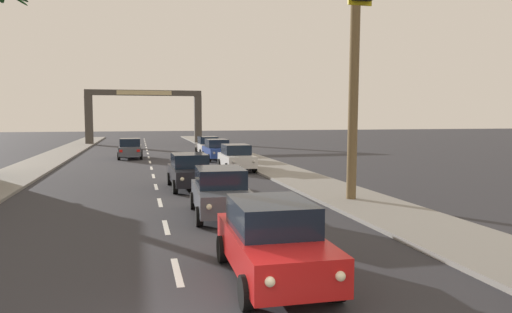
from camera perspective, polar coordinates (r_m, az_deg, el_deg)
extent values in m
cube|color=gray|center=(28.01, 3.88, -2.12)|extent=(3.20, 110.00, 0.14)
cube|color=gray|center=(27.58, -28.72, -2.82)|extent=(3.20, 110.00, 0.14)
cube|color=silver|center=(10.95, -9.58, -13.64)|extent=(0.16, 2.00, 0.01)
cube|color=silver|center=(15.17, -10.89, -8.43)|extent=(0.16, 2.00, 0.01)
cube|color=silver|center=(19.45, -11.61, -5.49)|extent=(0.16, 2.00, 0.01)
cube|color=silver|center=(23.78, -12.06, -3.62)|extent=(0.16, 2.00, 0.01)
cube|color=silver|center=(28.12, -12.38, -2.33)|extent=(0.16, 2.00, 0.01)
cube|color=silver|center=(32.47, -12.61, -1.38)|extent=(0.16, 2.00, 0.01)
cube|color=silver|center=(36.83, -12.78, -0.66)|extent=(0.16, 2.00, 0.01)
cube|color=silver|center=(41.19, -12.92, -0.09)|extent=(0.16, 2.00, 0.01)
cube|color=silver|center=(45.56, -13.03, 0.37)|extent=(0.16, 2.00, 0.01)
cube|color=silver|center=(49.93, -13.12, 0.75)|extent=(0.16, 2.00, 0.01)
cube|color=silver|center=(54.30, -13.20, 1.07)|extent=(0.16, 2.00, 0.01)
cube|color=silver|center=(58.68, -13.27, 1.34)|extent=(0.16, 2.00, 0.01)
cube|color=silver|center=(63.05, -13.32, 1.58)|extent=(0.16, 2.00, 0.01)
cube|color=silver|center=(67.43, -13.37, 1.78)|extent=(0.16, 2.00, 0.01)
cube|color=silver|center=(71.80, -13.41, 1.96)|extent=(0.16, 2.00, 0.01)
cube|color=silver|center=(76.18, -13.45, 2.12)|extent=(0.16, 2.00, 0.01)
cube|color=red|center=(10.14, 2.06, -11.09)|extent=(1.86, 4.34, 0.72)
cube|color=black|center=(10.12, 1.85, -7.16)|extent=(1.65, 2.24, 0.64)
cylinder|color=black|center=(9.23, 9.76, -15.13)|extent=(0.23, 0.64, 0.64)
cylinder|color=black|center=(8.76, -1.17, -16.19)|extent=(0.23, 0.64, 0.64)
cylinder|color=black|center=(11.78, 4.39, -10.64)|extent=(0.23, 0.64, 0.64)
cylinder|color=black|center=(11.41, -4.07, -11.16)|extent=(0.23, 0.64, 0.64)
sphere|color=#F9EFC6|center=(8.35, 10.24, -14.13)|extent=(0.18, 0.18, 0.18)
sphere|color=#F9EFC6|center=(7.97, 1.71, -14.99)|extent=(0.18, 0.18, 0.18)
cube|color=red|center=(12.31, 2.48, -7.75)|extent=(0.24, 0.07, 0.20)
cube|color=red|center=(12.04, -3.66, -8.05)|extent=(0.24, 0.07, 0.20)
cube|color=#4C515B|center=(16.45, -4.32, -4.91)|extent=(1.96, 4.38, 0.72)
cube|color=black|center=(16.50, -4.40, -2.49)|extent=(1.70, 2.27, 0.64)
cylinder|color=black|center=(15.27, -0.41, -7.03)|extent=(0.25, 0.65, 0.64)
cylinder|color=black|center=(15.05, -6.92, -7.25)|extent=(0.25, 0.65, 0.64)
cylinder|color=black|center=(18.02, -2.13, -5.20)|extent=(0.25, 0.65, 0.64)
cylinder|color=black|center=(17.83, -7.64, -5.35)|extent=(0.25, 0.65, 0.64)
sphere|color=#F9EFC6|center=(14.42, -0.79, -5.96)|extent=(0.18, 0.18, 0.18)
sphere|color=#F9EFC6|center=(14.25, -5.72, -6.12)|extent=(0.18, 0.18, 0.18)
cube|color=red|center=(18.64, -3.12, -3.44)|extent=(0.24, 0.07, 0.20)
cube|color=red|center=(18.49, -7.18, -3.53)|extent=(0.24, 0.07, 0.20)
cube|color=black|center=(22.89, -8.04, -2.18)|extent=(1.87, 4.34, 0.72)
cube|color=black|center=(22.96, -8.11, -0.45)|extent=(1.65, 2.24, 0.64)
cylinder|color=black|center=(21.68, -5.28, -3.51)|extent=(0.24, 0.65, 0.64)
cylinder|color=black|center=(21.44, -9.83, -3.65)|extent=(0.24, 0.65, 0.64)
cylinder|color=black|center=(24.45, -6.46, -2.57)|extent=(0.24, 0.65, 0.64)
cylinder|color=black|center=(24.24, -10.49, -2.68)|extent=(0.24, 0.65, 0.64)
sphere|color=#F9EFC6|center=(20.84, -5.58, -2.63)|extent=(0.18, 0.18, 0.18)
sphere|color=#F9EFC6|center=(20.67, -8.97, -2.73)|extent=(0.18, 0.18, 0.18)
cube|color=red|center=(25.09, -7.19, -1.33)|extent=(0.24, 0.07, 0.20)
cube|color=red|center=(24.94, -10.19, -1.40)|extent=(0.24, 0.07, 0.20)
cube|color=#4C515B|center=(40.42, -15.02, 0.74)|extent=(1.82, 4.32, 0.72)
cube|color=black|center=(40.23, -15.05, 1.69)|extent=(1.63, 2.22, 0.64)
cylinder|color=black|center=(41.89, -16.13, 0.36)|extent=(0.23, 0.64, 0.64)
cylinder|color=black|center=(41.84, -13.77, 0.40)|extent=(0.23, 0.64, 0.64)
cylinder|color=black|center=(39.07, -16.33, 0.04)|extent=(0.23, 0.64, 0.64)
cylinder|color=black|center=(39.01, -13.80, 0.09)|extent=(0.23, 0.64, 0.64)
sphere|color=#B2B2AD|center=(42.60, -15.77, 1.03)|extent=(0.18, 0.18, 0.18)
sphere|color=#B2B2AD|center=(42.56, -14.10, 1.06)|extent=(0.18, 0.18, 0.18)
cube|color=red|center=(38.29, -16.11, 0.64)|extent=(0.24, 0.06, 0.20)
cube|color=red|center=(38.24, -14.13, 0.68)|extent=(0.24, 0.06, 0.20)
cube|color=silver|center=(42.59, -5.85, 1.08)|extent=(1.80, 4.32, 0.72)
cube|color=black|center=(42.70, -5.89, 2.00)|extent=(1.62, 2.22, 0.64)
cylinder|color=black|center=(41.36, -4.36, 0.48)|extent=(0.23, 0.64, 0.64)
cylinder|color=black|center=(41.09, -6.73, 0.43)|extent=(0.23, 0.64, 0.64)
cylinder|color=black|center=(44.15, -5.02, 0.75)|extent=(0.23, 0.64, 0.64)
cylinder|color=black|center=(43.90, -7.24, 0.71)|extent=(0.23, 0.64, 0.64)
sphere|color=#B2B2AD|center=(40.55, -4.52, 1.01)|extent=(0.18, 0.18, 0.18)
sphere|color=#B2B2AD|center=(40.35, -6.25, 0.98)|extent=(0.18, 0.18, 0.18)
cube|color=red|center=(44.82, -5.44, 1.40)|extent=(0.24, 0.06, 0.20)
cube|color=red|center=(44.63, -7.11, 1.37)|extent=(0.24, 0.06, 0.20)
cube|color=silver|center=(30.29, -2.40, -0.43)|extent=(1.78, 4.31, 0.72)
cube|color=black|center=(30.38, -2.46, 0.88)|extent=(1.61, 2.21, 0.64)
cylinder|color=black|center=(29.13, -0.18, -1.34)|extent=(0.22, 0.64, 0.64)
cylinder|color=black|center=(28.78, -3.52, -1.43)|extent=(0.22, 0.64, 0.64)
cylinder|color=black|center=(31.88, -1.38, -0.81)|extent=(0.22, 0.64, 0.64)
cylinder|color=black|center=(31.56, -4.44, -0.88)|extent=(0.22, 0.64, 0.64)
sphere|color=#B2B2AD|center=(28.31, -0.30, -0.63)|extent=(0.18, 0.18, 0.18)
sphere|color=#B2B2AD|center=(28.04, -2.76, -0.69)|extent=(0.18, 0.18, 0.18)
cube|color=red|center=(32.52, -2.01, 0.11)|extent=(0.24, 0.06, 0.20)
cube|color=red|center=(32.28, -4.30, 0.07)|extent=(0.24, 0.06, 0.20)
cube|color=navy|center=(37.45, -4.75, 0.57)|extent=(1.84, 4.33, 0.72)
cube|color=black|center=(37.55, -4.80, 1.62)|extent=(1.64, 2.23, 0.64)
cylinder|color=black|center=(36.25, -3.01, -0.13)|extent=(0.23, 0.64, 0.64)
cylinder|color=black|center=(35.93, -5.70, -0.19)|extent=(0.23, 0.64, 0.64)
cylinder|color=black|center=(39.02, -3.88, 0.22)|extent=(0.23, 0.64, 0.64)
cylinder|color=black|center=(38.73, -6.38, 0.16)|extent=(0.23, 0.64, 0.64)
sphere|color=#B2B2AD|center=(35.44, -3.14, 0.47)|extent=(0.18, 0.18, 0.18)
sphere|color=#B2B2AD|center=(35.20, -5.11, 0.43)|extent=(0.18, 0.18, 0.18)
cube|color=red|center=(39.68, -4.38, 0.96)|extent=(0.24, 0.06, 0.20)
cube|color=red|center=(39.45, -6.26, 0.92)|extent=(0.24, 0.06, 0.20)
cylinder|color=brown|center=(19.35, 11.80, 8.86)|extent=(0.46, 0.39, 9.70)
cube|color=#423D38|center=(61.95, -19.66, 4.21)|extent=(0.90, 0.90, 6.15)
cube|color=#423D38|center=(62.12, -7.08, 4.46)|extent=(0.90, 0.90, 6.15)
cube|color=#423D38|center=(61.74, -13.42, 7.54)|extent=(14.46, 0.60, 0.70)
cube|color=tan|center=(61.42, -13.42, 7.56)|extent=(6.78, 0.08, 0.56)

